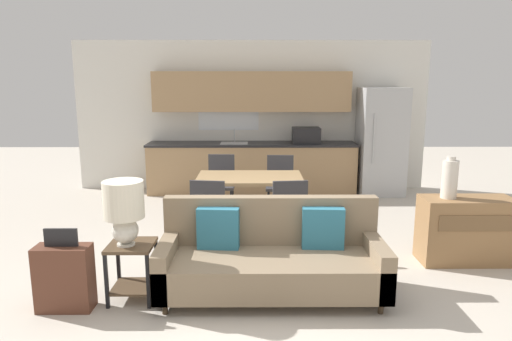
{
  "coord_description": "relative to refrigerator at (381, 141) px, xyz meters",
  "views": [
    {
      "loc": [
        0.03,
        -3.78,
        1.99
      ],
      "look_at": [
        0.06,
        1.5,
        0.95
      ],
      "focal_mm": 32.0,
      "sensor_mm": 36.0,
      "label": 1
    }
  ],
  "objects": [
    {
      "name": "suitcase",
      "position": [
        -3.91,
        -4.24,
        -0.64
      ],
      "size": [
        0.48,
        0.22,
        0.75
      ],
      "color": "brown",
      "rests_on": "ground_plane"
    },
    {
      "name": "wall_back",
      "position": [
        -2.29,
        0.42,
        0.42
      ],
      "size": [
        6.4,
        0.07,
        2.7
      ],
      "color": "silver",
      "rests_on": "ground_plane"
    },
    {
      "name": "kitchen_counter",
      "position": [
        -2.27,
        0.12,
        -0.09
      ],
      "size": [
        3.71,
        0.65,
        2.15
      ],
      "color": "tan",
      "rests_on": "ground_plane"
    },
    {
      "name": "dining_chair_far_left",
      "position": [
        -2.75,
        -1.25,
        -0.44
      ],
      "size": [
        0.43,
        0.43,
        0.89
      ],
      "rotation": [
        0.0,
        0.0,
        -0.03
      ],
      "color": "#38383D",
      "rests_on": "ground_plane"
    },
    {
      "name": "side_table",
      "position": [
        -3.37,
        -4.05,
        -0.58
      ],
      "size": [
        0.41,
        0.41,
        0.54
      ],
      "color": "brown",
      "rests_on": "ground_plane"
    },
    {
      "name": "table_lamp",
      "position": [
        -3.41,
        -4.08,
        -0.05
      ],
      "size": [
        0.36,
        0.36,
        0.59
      ],
      "color": "silver",
      "rests_on": "side_table"
    },
    {
      "name": "dining_chair_near_left",
      "position": [
        -2.76,
        -2.86,
        -0.44
      ],
      "size": [
        0.47,
        0.47,
        0.89
      ],
      "rotation": [
        0.0,
        0.0,
        3.01
      ],
      "color": "#38383D",
      "rests_on": "ground_plane"
    },
    {
      "name": "couch",
      "position": [
        -2.09,
        -3.92,
        -0.6
      ],
      "size": [
        2.08,
        0.8,
        0.88
      ],
      "color": "#3D2D1E",
      "rests_on": "ground_plane"
    },
    {
      "name": "refrigerator",
      "position": [
        0.0,
        0.0,
        0.0
      ],
      "size": [
        0.77,
        0.77,
        1.87
      ],
      "color": "#B7BABC",
      "rests_on": "ground_plane"
    },
    {
      "name": "ground_plane",
      "position": [
        -2.28,
        -4.21,
        -0.94
      ],
      "size": [
        20.0,
        20.0,
        0.0
      ],
      "primitive_type": "plane",
      "color": "beige"
    },
    {
      "name": "vase",
      "position": [
        -0.12,
        -3.17,
        0.01
      ],
      "size": [
        0.17,
        0.17,
        0.46
      ],
      "color": "beige",
      "rests_on": "credenza"
    },
    {
      "name": "credenza",
      "position": [
        0.1,
        -3.18,
        -0.57
      ],
      "size": [
        1.0,
        0.43,
        0.73
      ],
      "color": "olive",
      "rests_on": "ground_plane"
    },
    {
      "name": "dining_chair_far_right",
      "position": [
        -1.85,
        -1.33,
        -0.44
      ],
      "size": [
        0.44,
        0.44,
        0.89
      ],
      "rotation": [
        0.0,
        0.0,
        -0.05
      ],
      "color": "#38383D",
      "rests_on": "ground_plane"
    },
    {
      "name": "dining_table",
      "position": [
        -2.3,
        -2.06,
        -0.26
      ],
      "size": [
        1.39,
        0.84,
        0.74
      ],
      "color": "tan",
      "rests_on": "ground_plane"
    },
    {
      "name": "dining_chair_near_right",
      "position": [
        -1.85,
        -2.88,
        -0.44
      ],
      "size": [
        0.46,
        0.46,
        0.89
      ],
      "rotation": [
        0.0,
        0.0,
        3.24
      ],
      "color": "#38383D",
      "rests_on": "ground_plane"
    }
  ]
}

